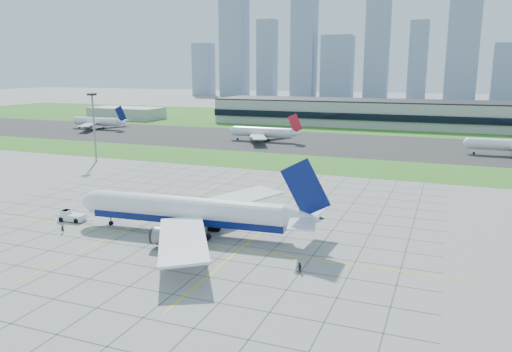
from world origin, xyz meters
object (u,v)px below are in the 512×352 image
Objects in this scene: pushback_tug at (71,216)px; crew_far at (300,268)px; airliner at (190,212)px; light_mast at (93,119)px; distant_jet_0 at (98,121)px; distant_jet_1 at (263,132)px; crew_near at (63,229)px.

pushback_tug is 58.43m from crew_far.
airliner reaches higher than pushback_tug.
light_mast reaches higher than distant_jet_0.
distant_jet_0 is (-142.36, 148.55, -0.31)m from airliner.
light_mast is 97.38m from airliner.
crew_far is at bearing -27.78° from airliner.
light_mast is at bearing -118.36° from distant_jet_1.
airliner is 140.21m from distant_jet_1.
distant_jet_1 is at bearing 143.88° from crew_far.
crew_far is at bearing -14.22° from pushback_tug.
distant_jet_1 is at bearing 87.16° from pushback_tug.
pushback_tug is at bearing -88.20° from distant_jet_1.
distant_jet_0 reaches higher than crew_near.
crew_far is 233.69m from distant_jet_0.
crew_near is 0.04× the size of distant_jet_0.
airliner is 1.32× the size of distant_jet_1.
crew_far is 0.04× the size of distant_jet_0.
light_mast reaches higher than distant_jet_1.
distant_jet_1 is at bearing 45.79° from crew_near.
pushback_tug reaches higher than crew_near.
pushback_tug is (-30.01, -2.07, -3.72)m from airliner.
airliner is at bearing -26.88° from crew_near.
crew_near is (-25.55, -9.70, -3.89)m from airliner.
pushback_tug is at bearing 72.65° from crew_near.
airliner reaches higher than crew_near.
pushback_tug is at bearing 179.30° from airliner.
crew_near is at bearing -151.13° from crew_far.
distant_jet_1 is at bearing 99.54° from airliner.
distant_jet_0 is at bearing 122.08° from pushback_tug.
distant_jet_0 is 108.74m from distant_jet_1.
crew_far is (27.60, -11.79, -3.88)m from airliner.
crew_far is at bearing -67.25° from distant_jet_1.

